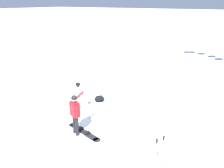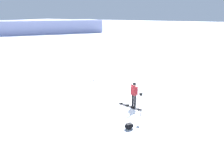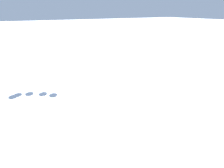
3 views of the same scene
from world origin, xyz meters
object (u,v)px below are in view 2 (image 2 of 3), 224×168
at_px(snowboarder, 134,92).
at_px(gear_bag_large, 129,126).
at_px(ski_poles, 92,85).
at_px(snowboard, 130,106).
at_px(camera_tripod, 141,100).

distance_m(snowboarder, gear_bag_large, 3.20).
bearing_deg(gear_bag_large, snowboarder, 18.78).
bearing_deg(ski_poles, snowboard, -99.74).
xyz_separation_m(snowboard, gear_bag_large, (-2.69, -1.16, 0.14)).
bearing_deg(snowboard, snowboarder, -34.26).
height_order(snowboarder, camera_tripod, snowboarder).
height_order(snowboarder, gear_bag_large, snowboarder).
bearing_deg(snowboarder, snowboard, 145.74).
xyz_separation_m(snowboard, ski_poles, (0.57, 3.30, 0.78)).
height_order(snowboard, gear_bag_large, gear_bag_large).
bearing_deg(snowboarder, ski_poles, 84.70).
bearing_deg(gear_bag_large, camera_tripod, 0.26).
bearing_deg(snowboarder, camera_tripod, -143.65).
distance_m(snowboarder, snowboard, 1.00).
height_order(gear_bag_large, ski_poles, ski_poles).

